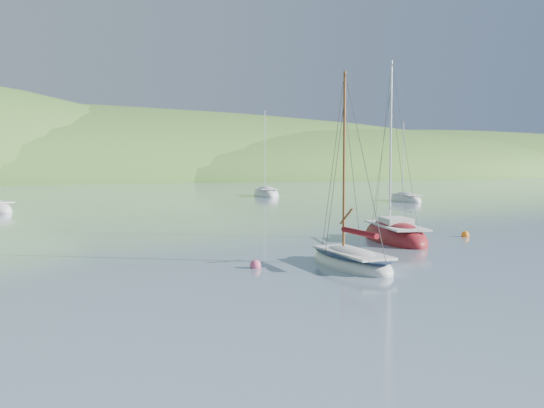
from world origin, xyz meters
name	(u,v)px	position (x,y,z in m)	size (l,w,h in m)	color
ground	(344,276)	(0.00, 0.00, 0.00)	(700.00, 700.00, 0.00)	slate
daysailer_white	(351,262)	(1.55, 1.83, 0.21)	(2.66, 6.01, 8.98)	silver
sloop_red	(395,237)	(8.70, 8.11, 0.22)	(4.87, 8.04, 11.26)	maroon
distant_sloop_b	(266,195)	(23.20, 55.43, 0.21)	(5.58, 9.52, 12.82)	silver
distant_sloop_d	(405,200)	(32.87, 37.44, 0.18)	(4.32, 7.53, 10.17)	silver
mooring_buoys	(280,251)	(0.52, 6.54, 0.12)	(26.22, 11.47, 0.47)	gold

